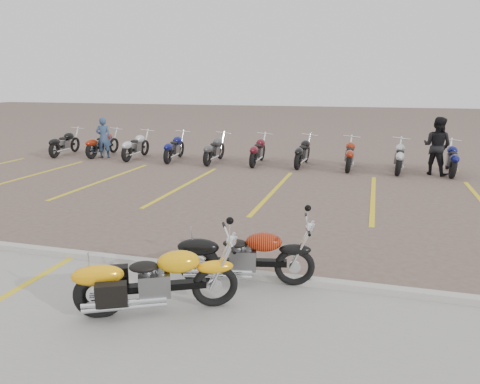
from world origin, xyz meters
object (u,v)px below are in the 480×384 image
object	(u,v)px
person_a	(104,138)
bollard	(105,145)
yellow_cruiser	(154,282)
flame_cruiser	(243,258)
person_b	(437,146)

from	to	relation	value
person_a	bollard	size ratio (longest dim) A/B	1.62
yellow_cruiser	flame_cruiser	world-z (taller)	yellow_cruiser
person_a	person_b	distance (m)	12.41
flame_cruiser	person_a	distance (m)	13.30
yellow_cruiser	bollard	size ratio (longest dim) A/B	1.98
flame_cruiser	bollard	world-z (taller)	bollard
yellow_cruiser	flame_cruiser	size ratio (longest dim) A/B	0.97
flame_cruiser	bollard	distance (m)	13.41
person_b	bollard	xyz separation A→B (m)	(-12.45, 0.16, -0.45)
person_a	person_b	size ratio (longest dim) A/B	0.85
person_a	bollard	bearing A→B (deg)	-86.64
person_a	person_b	world-z (taller)	person_b
flame_cruiser	bollard	xyz separation A→B (m)	(-8.68, 10.22, 0.08)
person_b	bollard	world-z (taller)	person_b
yellow_cruiser	bollard	distance (m)	13.80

